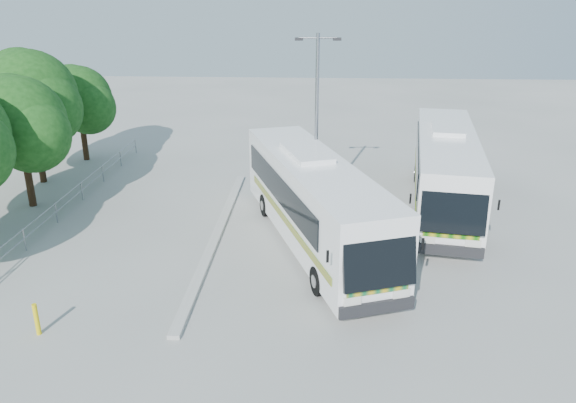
# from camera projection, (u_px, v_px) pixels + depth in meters

# --- Properties ---
(ground) EXTENTS (100.00, 100.00, 0.00)m
(ground) POSITION_uv_depth(u_px,v_px,m) (265.00, 256.00, 22.90)
(ground) COLOR #ABABA5
(ground) RESTS_ON ground
(kerb_divider) EXTENTS (0.40, 16.00, 0.15)m
(kerb_divider) POSITION_uv_depth(u_px,v_px,m) (217.00, 233.00, 24.86)
(kerb_divider) COLOR #B2B2AD
(kerb_divider) RESTS_ON ground
(railing) EXTENTS (0.06, 22.00, 1.00)m
(railing) POSITION_uv_depth(u_px,v_px,m) (65.00, 200.00, 26.88)
(railing) COLOR gray
(railing) RESTS_ON ground
(tree_far_c) EXTENTS (4.97, 4.69, 6.49)m
(tree_far_c) POSITION_uv_depth(u_px,v_px,m) (21.00, 122.00, 26.77)
(tree_far_c) COLOR #382314
(tree_far_c) RESTS_ON ground
(tree_far_d) EXTENTS (5.62, 5.30, 7.33)m
(tree_far_d) POSITION_uv_depth(u_px,v_px,m) (32.00, 97.00, 30.09)
(tree_far_d) COLOR #382314
(tree_far_d) RESTS_ON ground
(tree_far_e) EXTENTS (4.54, 4.28, 5.92)m
(tree_far_e) POSITION_uv_depth(u_px,v_px,m) (80.00, 99.00, 34.58)
(tree_far_e) COLOR #382314
(tree_far_e) RESTS_ON ground
(coach_main) EXTENTS (6.72, 13.19, 3.63)m
(coach_main) POSITION_uv_depth(u_px,v_px,m) (314.00, 200.00, 23.36)
(coach_main) COLOR white
(coach_main) RESTS_ON ground
(coach_adjacent) EXTENTS (4.70, 13.45, 3.66)m
(coach_adjacent) POSITION_uv_depth(u_px,v_px,m) (445.00, 168.00, 27.47)
(coach_adjacent) COLOR white
(coach_adjacent) RESTS_ON ground
(lamppost) EXTENTS (2.06, 0.28, 8.42)m
(lamppost) POSITION_uv_depth(u_px,v_px,m) (317.00, 118.00, 25.93)
(lamppost) COLOR gray
(lamppost) RESTS_ON ground
(bollard) EXTENTS (0.19, 0.19, 1.08)m
(bollard) POSITION_uv_depth(u_px,v_px,m) (37.00, 319.00, 17.52)
(bollard) COLOR yellow
(bollard) RESTS_ON ground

